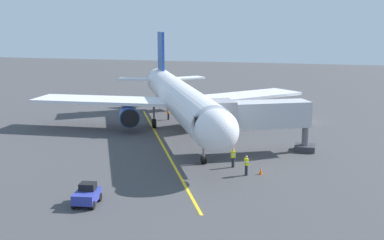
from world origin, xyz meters
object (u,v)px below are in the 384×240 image
at_px(jet_bridge, 252,116).
at_px(ground_crew_wing_walker, 168,113).
at_px(ground_crew_loader, 233,158).
at_px(box_truck_portside, 298,111).
at_px(airplane, 178,98).
at_px(safety_cone_nose_right, 233,144).
at_px(safety_cone_nose_left, 261,171).
at_px(tug_near_nose, 87,195).
at_px(ground_crew_marshaller, 246,165).

relative_size(jet_bridge, ground_crew_wing_walker, 6.42).
distance_m(ground_crew_loader, box_truck_portside, 23.12).
xyz_separation_m(airplane, safety_cone_nose_right, (-7.65, 5.38, -3.73)).
bearing_deg(safety_cone_nose_left, tug_near_nose, 43.88).
bearing_deg(ground_crew_wing_walker, safety_cone_nose_right, 133.21).
height_order(airplane, ground_crew_wing_walker, airplane).
bearing_deg(safety_cone_nose_left, airplane, -49.80).
bearing_deg(ground_crew_wing_walker, ground_crew_marshaller, 123.94).
distance_m(ground_crew_marshaller, ground_crew_wing_walker, 25.40).
bearing_deg(airplane, ground_crew_wing_walker, -61.62).
xyz_separation_m(jet_bridge, ground_crew_marshaller, (-0.71, 7.02, -2.88)).
xyz_separation_m(ground_crew_marshaller, box_truck_portside, (-2.48, -24.75, 0.50)).
bearing_deg(jet_bridge, ground_crew_marshaller, 95.79).
relative_size(airplane, jet_bridge, 3.40).
distance_m(ground_crew_marshaller, ground_crew_loader, 2.51).
bearing_deg(safety_cone_nose_right, box_truck_portside, -109.45).
bearing_deg(ground_crew_loader, jet_bridge, -99.27).
bearing_deg(ground_crew_marshaller, airplane, -53.79).
bearing_deg(safety_cone_nose_left, ground_crew_loader, -27.58).
height_order(ground_crew_marshaller, box_truck_portside, box_truck_portside).
relative_size(ground_crew_marshaller, box_truck_portside, 0.35).
height_order(airplane, safety_cone_nose_right, airplane).
bearing_deg(airplane, safety_cone_nose_right, 144.88).
height_order(airplane, tug_near_nose, airplane).
bearing_deg(safety_cone_nose_right, tug_near_nose, 70.78).
bearing_deg(box_truck_portside, tug_near_nose, 70.68).
xyz_separation_m(tug_near_nose, safety_cone_nose_left, (-10.76, -10.34, -0.43)).
distance_m(jet_bridge, tug_near_nose, 19.24).
bearing_deg(tug_near_nose, airplane, -87.52).
height_order(ground_crew_marshaller, safety_cone_nose_left, ground_crew_marshaller).
xyz_separation_m(box_truck_portside, safety_cone_nose_right, (5.50, 15.56, -1.11)).
bearing_deg(ground_crew_marshaller, box_truck_portside, -95.73).
distance_m(ground_crew_wing_walker, ground_crew_loader, 22.89).
distance_m(ground_crew_loader, tug_near_nose, 14.25).
height_order(jet_bridge, ground_crew_loader, jet_bridge).
relative_size(ground_crew_marshaller, safety_cone_nose_right, 3.11).
height_order(ground_crew_marshaller, ground_crew_wing_walker, same).
bearing_deg(airplane, tug_near_nose, 92.48).
xyz_separation_m(ground_crew_loader, box_truck_portside, (-4.01, -22.76, 0.50)).
bearing_deg(ground_crew_marshaller, ground_crew_loader, -52.38).
relative_size(jet_bridge, safety_cone_nose_left, 19.95).
bearing_deg(ground_crew_wing_walker, airplane, 118.38).
bearing_deg(tug_near_nose, jet_bridge, -117.96).
bearing_deg(safety_cone_nose_left, ground_crew_marshaller, 27.44).
height_order(jet_bridge, ground_crew_marshaller, jet_bridge).
bearing_deg(ground_crew_wing_walker, tug_near_nose, 98.43).
bearing_deg(ground_crew_loader, tug_near_nose, 55.46).
bearing_deg(safety_cone_nose_right, ground_crew_marshaller, 108.17).
relative_size(ground_crew_wing_walker, box_truck_portside, 0.35).
height_order(jet_bridge, safety_cone_nose_left, jet_bridge).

